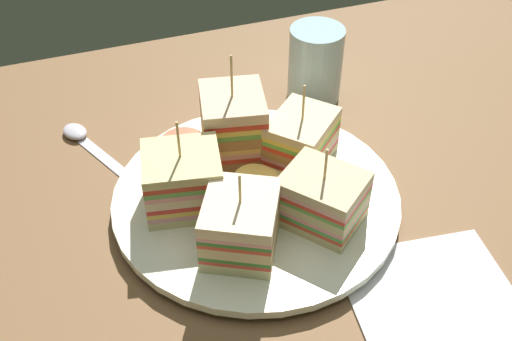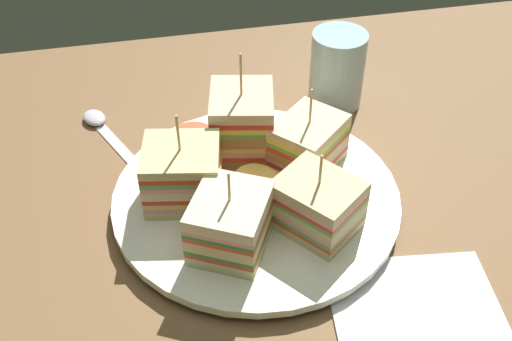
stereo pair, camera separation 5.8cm
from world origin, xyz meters
TOP-DOWN VIEW (x-y plane):
  - ground_plane at (0.00, 0.00)cm, footprint 114.27×71.04cm
  - plate at (0.00, 0.00)cm, footprint 28.17×28.17cm
  - sandwich_wedge_0 at (-0.06, -6.93)cm, footprint 7.61×8.27cm
  - sandwich_wedge_1 at (6.86, -1.01)cm, footprint 8.21×7.62cm
  - sandwich_wedge_2 at (3.53, 5.95)cm, footprint 8.80×9.20cm
  - sandwich_wedge_3 at (-4.50, 5.26)cm, footprint 9.06×9.26cm
  - sandwich_wedge_4 at (-6.06, -3.35)cm, footprint 9.02×8.92cm
  - chip_pile at (-1.30, -0.21)cm, footprint 8.03×6.27cm
  - salad_garnish at (5.67, -8.15)cm, footprint 6.94×7.20cm
  - spoon at (14.74, -15.82)cm, footprint 7.16×12.72cm
  - napkin at (-10.45, 16.26)cm, footprint 15.82×15.26cm
  - drinking_glass at (-12.98, -15.50)cm, footprint 6.38×6.38cm

SIDE VIEW (x-z plane):
  - ground_plane at x=0.00cm, z-range -1.80..0.00cm
  - napkin at x=-10.45cm, z-range 0.00..0.50cm
  - spoon at x=14.74cm, z-range -0.11..0.89cm
  - plate at x=0.00cm, z-range 0.16..1.73cm
  - salad_garnish at x=5.67cm, z-range 1.47..2.83cm
  - chip_pile at x=-1.30cm, z-range 1.41..3.85cm
  - drinking_glass at x=-12.98cm, z-range -0.65..8.45cm
  - sandwich_wedge_3 at x=-4.50cm, z-range -0.04..8.40cm
  - sandwich_wedge_4 at x=-6.06cm, z-range -0.37..8.76cm
  - sandwich_wedge_2 at x=3.53cm, z-range 0.05..8.59cm
  - sandwich_wedge_1 at x=6.86cm, z-range -0.38..9.40cm
  - sandwich_wedge_0 at x=-0.06cm, z-range -0.75..10.88cm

